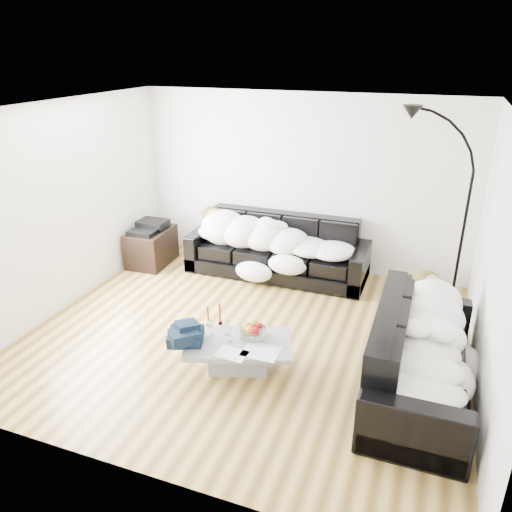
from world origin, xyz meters
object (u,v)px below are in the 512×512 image
(sleeper_right, at_px, (425,335))
(av_cabinet, at_px, (151,247))
(floor_lamp, at_px, (464,228))
(sofa_back, at_px, (277,247))
(stereo, at_px, (150,226))
(wine_glass_a, at_px, (227,328))
(shoes, at_px, (389,439))
(wine_glass_c, at_px, (230,335))
(sleeper_back, at_px, (276,235))
(candle_right, at_px, (220,314))
(candle_left, at_px, (208,316))
(coffee_table, at_px, (238,355))
(fruit_bowl, at_px, (253,330))
(wine_glass_b, at_px, (211,328))
(sofa_right, at_px, (422,353))

(sleeper_right, distance_m, av_cabinet, 4.55)
(av_cabinet, distance_m, floor_lamp, 4.52)
(sofa_back, height_order, stereo, sofa_back)
(wine_glass_a, xyz_separation_m, shoes, (1.81, -0.67, -0.36))
(wine_glass_c, bearing_deg, sleeper_back, 96.75)
(sleeper_right, bearing_deg, stereo, 66.24)
(shoes, bearing_deg, candle_right, 162.29)
(floor_lamp, bearing_deg, sleeper_right, -102.33)
(sofa_back, distance_m, candle_left, 2.21)
(sleeper_back, xyz_separation_m, av_cabinet, (-1.97, -0.25, -0.37))
(sofa_back, xyz_separation_m, coffee_table, (0.36, -2.40, -0.27))
(sofa_back, bearing_deg, wine_glass_c, -83.39)
(stereo, bearing_deg, candle_left, -46.58)
(sleeper_right, height_order, av_cabinet, sleeper_right)
(candle_left, height_order, candle_right, candle_right)
(sleeper_back, distance_m, fruit_bowl, 2.27)
(candle_left, distance_m, candle_right, 0.13)
(wine_glass_b, bearing_deg, sofa_back, 91.07)
(sofa_back, distance_m, coffee_table, 2.44)
(sofa_back, distance_m, fruit_bowl, 2.30)
(wine_glass_b, height_order, wine_glass_c, wine_glass_b)
(sofa_right, distance_m, av_cabinet, 4.54)
(sleeper_back, height_order, wine_glass_c, sleeper_back)
(sleeper_back, distance_m, wine_glass_c, 2.40)
(wine_glass_c, xyz_separation_m, stereo, (-2.25, 2.13, 0.21))
(candle_right, relative_size, stereo, 0.58)
(sofa_back, relative_size, coffee_table, 2.40)
(fruit_bowl, bearing_deg, av_cabinet, 141.36)
(wine_glass_a, distance_m, floor_lamp, 3.17)
(sofa_right, height_order, fruit_bowl, sofa_right)
(fruit_bowl, relative_size, wine_glass_b, 1.53)
(fruit_bowl, xyz_separation_m, candle_left, (-0.55, 0.04, 0.03))
(stereo, bearing_deg, sofa_right, -25.16)
(sleeper_back, bearing_deg, shoes, -55.65)
(candle_left, bearing_deg, coffee_table, -23.48)
(fruit_bowl, bearing_deg, sofa_right, 4.29)
(sofa_back, relative_size, wine_glass_a, 15.38)
(sofa_back, xyz_separation_m, fruit_bowl, (0.47, -2.25, -0.02))
(stereo, bearing_deg, wine_glass_a, -44.31)
(wine_glass_b, distance_m, shoes, 2.08)
(candle_right, xyz_separation_m, av_cabinet, (-2.01, 1.84, -0.17))
(sofa_right, xyz_separation_m, wine_glass_b, (-2.14, -0.26, -0.02))
(sofa_right, bearing_deg, fruit_bowl, 94.29)
(floor_lamp, bearing_deg, sofa_back, 171.20)
(coffee_table, distance_m, shoes, 1.74)
(fruit_bowl, bearing_deg, candle_right, 164.75)
(floor_lamp, bearing_deg, stereo, 177.34)
(sofa_right, height_order, floor_lamp, floor_lamp)
(sleeper_back, distance_m, wine_glass_a, 2.28)
(sofa_back, relative_size, shoes, 5.86)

